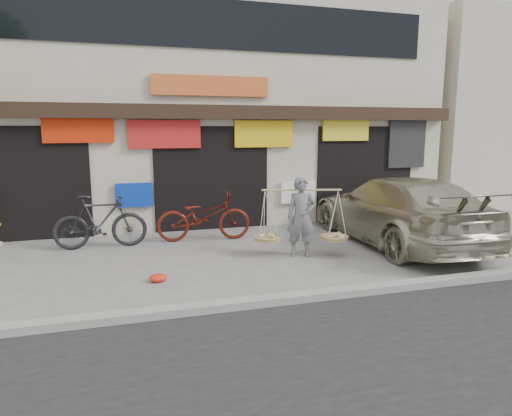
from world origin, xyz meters
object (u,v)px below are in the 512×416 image
object	(u,v)px
street_vendor	(301,220)
suv	(397,210)
bike_1	(100,222)
bike_2	(204,216)

from	to	relation	value
street_vendor	suv	size ratio (longest dim) A/B	0.36
bike_1	street_vendor	bearing A→B (deg)	-114.12
street_vendor	bike_1	xyz separation A→B (m)	(-4.03, 1.86, -0.16)
street_vendor	bike_2	xyz separation A→B (m)	(-1.70, 1.92, -0.19)
bike_1	bike_2	world-z (taller)	bike_1
bike_2	suv	size ratio (longest dim) A/B	0.41
bike_2	street_vendor	bearing A→B (deg)	-133.65
street_vendor	suv	world-z (taller)	street_vendor
bike_1	suv	world-z (taller)	suv
bike_1	bike_2	size ratio (longest dim) A/B	0.91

